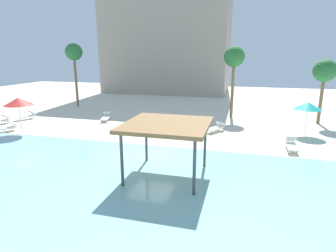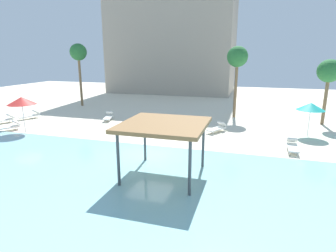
{
  "view_description": "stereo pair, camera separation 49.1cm",
  "coord_description": "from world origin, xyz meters",
  "px_view_note": "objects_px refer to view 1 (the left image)",
  "views": [
    {
      "loc": [
        5.1,
        -14.99,
        5.75
      ],
      "look_at": [
        0.52,
        2.0,
        1.3
      ],
      "focal_mm": 29.74,
      "sensor_mm": 36.0,
      "label": 1
    },
    {
      "loc": [
        5.58,
        -14.85,
        5.75
      ],
      "look_at": [
        0.52,
        2.0,
        1.3
      ],
      "focal_mm": 29.74,
      "sensor_mm": 36.0,
      "label": 2
    }
  ],
  "objects_px": {
    "lounge_chair_0": "(292,145)",
    "lounge_chair_1": "(216,127)",
    "lounge_chair_2": "(106,117)",
    "lounge_chair_3": "(26,116)",
    "shade_pavilion": "(167,127)",
    "palm_tree_2": "(234,59)",
    "palm_tree_0": "(74,54)",
    "beach_umbrella_red_0": "(18,101)",
    "lounge_chair_5": "(5,128)",
    "palm_tree_1": "(325,72)",
    "beach_umbrella_teal_2": "(308,106)"
  },
  "relations": [
    {
      "from": "palm_tree_0",
      "to": "lounge_chair_1",
      "type": "bearing_deg",
      "value": -23.33
    },
    {
      "from": "beach_umbrella_teal_2",
      "to": "lounge_chair_5",
      "type": "xyz_separation_m",
      "value": [
        -22.41,
        -5.17,
        -1.86
      ]
    },
    {
      "from": "beach_umbrella_red_0",
      "to": "lounge_chair_2",
      "type": "relative_size",
      "value": 1.39
    },
    {
      "from": "lounge_chair_0",
      "to": "lounge_chair_1",
      "type": "xyz_separation_m",
      "value": [
        -5.0,
        3.18,
        0.0
      ]
    },
    {
      "from": "lounge_chair_5",
      "to": "lounge_chair_2",
      "type": "bearing_deg",
      "value": 164.07
    },
    {
      "from": "beach_umbrella_teal_2",
      "to": "lounge_chair_2",
      "type": "height_order",
      "value": "beach_umbrella_teal_2"
    },
    {
      "from": "palm_tree_1",
      "to": "palm_tree_2",
      "type": "distance_m",
      "value": 7.6
    },
    {
      "from": "palm_tree_0",
      "to": "palm_tree_1",
      "type": "xyz_separation_m",
      "value": [
        25.21,
        -2.24,
        -1.53
      ]
    },
    {
      "from": "beach_umbrella_red_0",
      "to": "lounge_chair_2",
      "type": "bearing_deg",
      "value": 54.09
    },
    {
      "from": "lounge_chair_3",
      "to": "palm_tree_0",
      "type": "relative_size",
      "value": 0.28
    },
    {
      "from": "beach_umbrella_red_0",
      "to": "lounge_chair_3",
      "type": "xyz_separation_m",
      "value": [
        -3.25,
        4.1,
        -2.13
      ]
    },
    {
      "from": "lounge_chair_0",
      "to": "palm_tree_0",
      "type": "xyz_separation_m",
      "value": [
        -21.86,
        10.45,
        5.63
      ]
    },
    {
      "from": "lounge_chair_5",
      "to": "beach_umbrella_teal_2",
      "type": "bearing_deg",
      "value": 133.06
    },
    {
      "from": "lounge_chair_3",
      "to": "palm_tree_0",
      "type": "bearing_deg",
      "value": -162.32
    },
    {
      "from": "lounge_chair_0",
      "to": "beach_umbrella_red_0",
      "type": "bearing_deg",
      "value": -84.82
    },
    {
      "from": "lounge_chair_2",
      "to": "lounge_chair_5",
      "type": "relative_size",
      "value": 1.02
    },
    {
      "from": "lounge_chair_0",
      "to": "lounge_chair_2",
      "type": "relative_size",
      "value": 0.96
    },
    {
      "from": "lounge_chair_1",
      "to": "lounge_chair_3",
      "type": "bearing_deg",
      "value": -60.15
    },
    {
      "from": "lounge_chair_0",
      "to": "lounge_chair_1",
      "type": "height_order",
      "value": "same"
    },
    {
      "from": "beach_umbrella_teal_2",
      "to": "palm_tree_2",
      "type": "height_order",
      "value": "palm_tree_2"
    },
    {
      "from": "lounge_chair_1",
      "to": "shade_pavilion",
      "type": "bearing_deg",
      "value": 19.21
    },
    {
      "from": "shade_pavilion",
      "to": "lounge_chair_2",
      "type": "bearing_deg",
      "value": 129.95
    },
    {
      "from": "lounge_chair_1",
      "to": "lounge_chair_2",
      "type": "distance_m",
      "value": 10.19
    },
    {
      "from": "lounge_chair_5",
      "to": "palm_tree_1",
      "type": "height_order",
      "value": "palm_tree_1"
    },
    {
      "from": "beach_umbrella_red_0",
      "to": "beach_umbrella_teal_2",
      "type": "bearing_deg",
      "value": 14.22
    },
    {
      "from": "palm_tree_0",
      "to": "beach_umbrella_teal_2",
      "type": "bearing_deg",
      "value": -15.38
    },
    {
      "from": "lounge_chair_5",
      "to": "palm_tree_1",
      "type": "relative_size",
      "value": 0.35
    },
    {
      "from": "beach_umbrella_red_0",
      "to": "lounge_chair_1",
      "type": "distance_m",
      "value": 15.03
    },
    {
      "from": "shade_pavilion",
      "to": "lounge_chair_3",
      "type": "xyz_separation_m",
      "value": [
        -15.94,
        8.69,
        -2.18
      ]
    },
    {
      "from": "beach_umbrella_red_0",
      "to": "lounge_chair_3",
      "type": "height_order",
      "value": "beach_umbrella_red_0"
    },
    {
      "from": "beach_umbrella_red_0",
      "to": "lounge_chair_5",
      "type": "height_order",
      "value": "beach_umbrella_red_0"
    },
    {
      "from": "beach_umbrella_teal_2",
      "to": "palm_tree_1",
      "type": "bearing_deg",
      "value": 66.41
    },
    {
      "from": "beach_umbrella_teal_2",
      "to": "palm_tree_1",
      "type": "distance_m",
      "value": 5.09
    },
    {
      "from": "lounge_chair_0",
      "to": "lounge_chair_2",
      "type": "bearing_deg",
      "value": -104.85
    },
    {
      "from": "lounge_chair_3",
      "to": "beach_umbrella_red_0",
      "type": "bearing_deg",
      "value": 60.6
    },
    {
      "from": "shade_pavilion",
      "to": "lounge_chair_1",
      "type": "height_order",
      "value": "shade_pavilion"
    },
    {
      "from": "shade_pavilion",
      "to": "palm_tree_0",
      "type": "distance_m",
      "value": 22.62
    },
    {
      "from": "lounge_chair_5",
      "to": "lounge_chair_0",
      "type": "bearing_deg",
      "value": 123.21
    },
    {
      "from": "lounge_chair_1",
      "to": "lounge_chair_0",
      "type": "bearing_deg",
      "value": 86.34
    },
    {
      "from": "beach_umbrella_teal_2",
      "to": "lounge_chair_1",
      "type": "distance_m",
      "value": 6.83
    },
    {
      "from": "lounge_chair_1",
      "to": "palm_tree_0",
      "type": "bearing_deg",
      "value": -84.5
    },
    {
      "from": "lounge_chair_0",
      "to": "lounge_chair_5",
      "type": "relative_size",
      "value": 0.98
    },
    {
      "from": "lounge_chair_3",
      "to": "lounge_chair_5",
      "type": "distance_m",
      "value": 4.31
    },
    {
      "from": "shade_pavilion",
      "to": "lounge_chair_1",
      "type": "distance_m",
      "value": 9.38
    },
    {
      "from": "lounge_chair_1",
      "to": "palm_tree_0",
      "type": "height_order",
      "value": "palm_tree_0"
    },
    {
      "from": "palm_tree_1",
      "to": "palm_tree_2",
      "type": "height_order",
      "value": "palm_tree_2"
    },
    {
      "from": "beach_umbrella_red_0",
      "to": "shade_pavilion",
      "type": "bearing_deg",
      "value": -19.86
    },
    {
      "from": "lounge_chair_3",
      "to": "palm_tree_0",
      "type": "distance_m",
      "value": 9.46
    },
    {
      "from": "palm_tree_2",
      "to": "lounge_chair_2",
      "type": "bearing_deg",
      "value": -157.4
    },
    {
      "from": "shade_pavilion",
      "to": "lounge_chair_2",
      "type": "height_order",
      "value": "shade_pavilion"
    }
  ]
}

